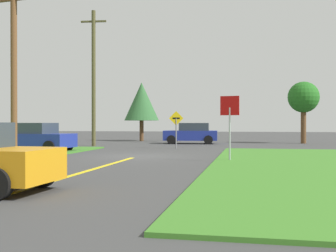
# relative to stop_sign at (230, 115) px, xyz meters

# --- Properties ---
(ground_plane) EXTENTS (120.00, 120.00, 0.00)m
(ground_plane) POSITION_rel_stop_sign_xyz_m (-4.50, 2.09, -1.94)
(ground_plane) COLOR #404040
(lane_stripe_center) EXTENTS (0.20, 14.00, 0.01)m
(lane_stripe_center) POSITION_rel_stop_sign_xyz_m (-4.50, -5.91, -1.94)
(lane_stripe_center) COLOR yellow
(lane_stripe_center) RESTS_ON ground
(stop_sign) EXTENTS (0.79, 0.19, 2.73)m
(stop_sign) POSITION_rel_stop_sign_xyz_m (0.00, 0.00, 0.00)
(stop_sign) COLOR #9EA0A8
(stop_sign) RESTS_ON ground
(car_approaching_junction) EXTENTS (4.26, 2.19, 1.62)m
(car_approaching_junction) POSITION_rel_stop_sign_xyz_m (-3.69, 14.95, -1.14)
(car_approaching_junction) COLOR navy
(car_approaching_junction) RESTS_ON ground
(parked_car_near_building) EXTENTS (4.09, 2.41, 1.62)m
(parked_car_near_building) POSITION_rel_stop_sign_xyz_m (-10.93, 4.03, -1.14)
(parked_car_near_building) COLOR navy
(parked_car_near_building) RESTS_ON ground
(utility_pole_near) EXTENTS (1.80, 0.35, 7.71)m
(utility_pole_near) POSITION_rel_stop_sign_xyz_m (-9.45, -0.66, 2.04)
(utility_pole_near) COLOR brown
(utility_pole_near) RESTS_ON ground
(utility_pole_mid) EXTENTS (1.80, 0.28, 9.47)m
(utility_pole_mid) POSITION_rel_stop_sign_xyz_m (-9.93, 10.18, 2.93)
(utility_pole_mid) COLOR #4E4A29
(utility_pole_mid) RESTS_ON ground
(direction_sign) EXTENTS (0.90, 0.15, 2.36)m
(direction_sign) POSITION_rel_stop_sign_xyz_m (-3.74, 8.35, -0.48)
(direction_sign) COLOR slate
(direction_sign) RESTS_ON ground
(oak_tree_left) EXTENTS (3.12, 3.12, 5.28)m
(oak_tree_left) POSITION_rel_stop_sign_xyz_m (-8.80, 19.03, 1.60)
(oak_tree_left) COLOR brown
(oak_tree_left) RESTS_ON ground
(pine_tree_center) EXTENTS (2.45, 2.45, 4.89)m
(pine_tree_center) POSITION_rel_stop_sign_xyz_m (4.95, 16.96, 1.65)
(pine_tree_center) COLOR brown
(pine_tree_center) RESTS_ON ground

